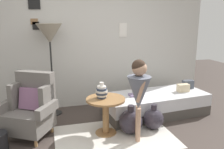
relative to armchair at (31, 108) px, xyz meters
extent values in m
cube|color=beige|center=(1.15, 1.11, 0.86)|extent=(4.80, 0.10, 2.60)
cube|color=white|center=(1.79, 1.06, 1.09)|extent=(0.16, 0.02, 0.28)
cube|color=slate|center=(1.79, 1.06, 1.09)|extent=(0.12, 0.01, 0.21)
cube|color=olive|center=(0.09, 1.06, 1.26)|extent=(0.13, 0.02, 0.10)
cube|color=slate|center=(0.09, 1.06, 1.26)|extent=(0.10, 0.01, 0.08)
cube|color=black|center=(0.12, 1.06, 1.56)|extent=(0.21, 0.02, 0.18)
cube|color=#A9A9A7|center=(0.12, 1.06, 1.56)|extent=(0.16, 0.01, 0.14)
cube|color=black|center=(0.12, 1.06, 1.19)|extent=(0.12, 0.02, 0.14)
cube|color=silver|center=(0.12, 1.06, 1.19)|extent=(0.09, 0.01, 0.11)
cube|color=silver|center=(1.20, -0.41, -0.43)|extent=(1.77, 1.17, 0.01)
cylinder|color=tan|center=(-0.36, -0.13, -0.38)|extent=(0.04, 0.04, 0.12)
cylinder|color=tan|center=(0.06, -0.38, -0.38)|extent=(0.04, 0.04, 0.12)
cylinder|color=tan|center=(-0.13, 0.25, -0.38)|extent=(0.04, 0.04, 0.12)
cylinder|color=tan|center=(0.29, 0.01, -0.38)|extent=(0.04, 0.04, 0.12)
cube|color=slate|center=(-0.04, -0.06, -0.17)|extent=(0.80, 0.79, 0.30)
cube|color=slate|center=(0.08, 0.14, 0.26)|extent=(0.59, 0.43, 0.55)
cube|color=slate|center=(-0.21, 0.16, 0.17)|extent=(0.23, 0.31, 0.39)
cube|color=slate|center=(0.24, -0.11, 0.17)|extent=(0.23, 0.31, 0.39)
cube|color=slate|center=(-0.33, 0.09, 0.05)|extent=(0.33, 0.48, 0.14)
cube|color=slate|center=(0.24, -0.25, 0.05)|extent=(0.33, 0.48, 0.14)
cube|color=gray|center=(0.01, 0.02, 0.14)|extent=(0.39, 0.32, 0.33)
cube|color=#4C4742|center=(2.18, 0.25, -0.35)|extent=(1.96, 0.96, 0.18)
cube|color=silver|center=(2.18, 0.25, -0.15)|extent=(1.96, 0.96, 0.22)
cube|color=#474C56|center=(2.94, 0.39, 0.04)|extent=(0.21, 0.13, 0.16)
cube|color=beige|center=(2.73, 0.23, 0.03)|extent=(0.22, 0.12, 0.14)
cylinder|color=#9E7042|center=(1.10, -0.26, -0.43)|extent=(0.33, 0.33, 0.02)
cylinder|color=#9E7042|center=(1.10, -0.26, -0.16)|extent=(0.10, 0.10, 0.53)
cylinder|color=#9E7042|center=(1.10, -0.26, 0.12)|extent=(0.60, 0.60, 0.03)
cylinder|color=#2D384C|center=(1.04, -0.22, 0.15)|extent=(0.13, 0.13, 0.03)
cylinder|color=white|center=(1.04, -0.22, 0.18)|extent=(0.16, 0.16, 0.03)
cylinder|color=#2D384C|center=(1.04, -0.22, 0.22)|extent=(0.18, 0.18, 0.03)
cylinder|color=white|center=(1.04, -0.22, 0.25)|extent=(0.18, 0.18, 0.03)
cylinder|color=#2D384C|center=(1.04, -0.22, 0.28)|extent=(0.16, 0.16, 0.03)
cylinder|color=white|center=(1.04, -0.22, 0.31)|extent=(0.13, 0.13, 0.03)
cylinder|color=white|center=(1.04, -0.22, 0.35)|extent=(0.07, 0.07, 0.06)
cylinder|color=black|center=(0.35, 0.77, -0.43)|extent=(0.28, 0.28, 0.02)
cylinder|color=black|center=(0.35, 0.77, 0.36)|extent=(0.03, 0.03, 1.56)
cone|color=#9E937F|center=(0.35, 0.77, 1.06)|extent=(0.45, 0.45, 0.34)
cylinder|color=tan|center=(1.48, -0.63, -0.18)|extent=(0.07, 0.07, 0.51)
cylinder|color=tan|center=(1.52, -0.53, -0.18)|extent=(0.07, 0.07, 0.51)
cone|color=slate|center=(1.50, -0.58, 0.28)|extent=(0.34, 0.34, 0.49)
cylinder|color=slate|center=(1.50, -0.58, 0.45)|extent=(0.17, 0.17, 0.19)
cylinder|color=tan|center=(1.48, -0.70, 0.35)|extent=(0.14, 0.09, 0.33)
cylinder|color=tan|center=(1.56, -0.47, 0.35)|extent=(0.14, 0.09, 0.33)
sphere|color=tan|center=(1.50, -0.58, 0.64)|extent=(0.21, 0.21, 0.21)
sphere|color=#38281E|center=(1.49, -0.58, 0.67)|extent=(0.20, 0.20, 0.20)
cube|color=gray|center=(1.76, 0.23, -0.02)|extent=(0.23, 0.17, 0.03)
sphere|color=#332D38|center=(1.47, -0.34, -0.25)|extent=(0.37, 0.37, 0.37)
cylinder|color=#332D38|center=(1.47, -0.34, -0.03)|extent=(0.10, 0.10, 0.09)
sphere|color=#332D38|center=(1.88, -0.30, -0.27)|extent=(0.33, 0.33, 0.33)
cylinder|color=#332D38|center=(1.88, -0.30, -0.07)|extent=(0.09, 0.09, 0.09)
camera|label=1|loc=(0.30, -3.51, 1.31)|focal=37.56mm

